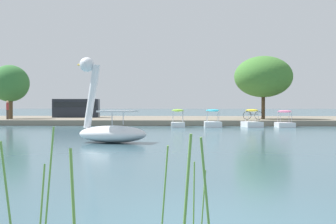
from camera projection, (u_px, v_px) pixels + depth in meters
name	position (u px, v px, depth m)	size (l,w,h in m)	color
shore_bank_far	(193.00, 120.00, 46.90)	(115.58, 18.04, 0.48)	slate
swan_boat	(110.00, 126.00, 20.50)	(3.54, 2.36, 3.95)	white
pedal_boat_pink	(285.00, 122.00, 35.96)	(1.33, 2.03, 1.37)	white
pedal_boat_yellow	(252.00, 122.00, 36.15)	(1.60, 2.36, 1.45)	white
pedal_boat_cyan	(213.00, 122.00, 36.15)	(1.37, 2.36, 1.44)	white
pedal_boat_lime	(178.00, 121.00, 35.96)	(1.18, 1.87, 1.45)	white
tree_sapling_by_fence	(10.00, 84.00, 43.28)	(4.10, 3.80, 5.21)	brown
tree_broadleaf_left	(263.00, 77.00, 42.28)	(6.12, 6.27, 5.96)	#4C3823
person_on_path	(7.00, 109.00, 41.00)	(0.28, 0.27, 1.73)	#47382D
bicycle_parked	(253.00, 115.00, 40.25)	(1.77, 0.21, 0.77)	black
parked_van	(76.00, 107.00, 48.37)	(5.02, 2.40, 1.99)	#1E232D
reed_clump_foreground	(122.00, 196.00, 5.19)	(2.33, 0.95, 1.41)	#669942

